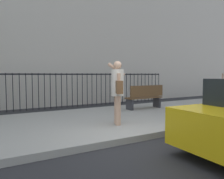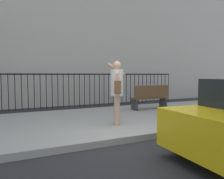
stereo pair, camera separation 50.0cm
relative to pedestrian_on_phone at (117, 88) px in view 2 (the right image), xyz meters
The scene contains 5 objects.
ground_plane 1.68m from the pedestrian_on_phone, 100.68° to the right, with size 60.00×60.00×0.00m, color #28282B.
sidewalk 1.51m from the pedestrian_on_phone, 102.54° to the left, with size 28.00×4.40×0.15m, color #9E9B93.
iron_fence 4.72m from the pedestrian_on_phone, 92.73° to the left, with size 12.03×0.04×1.60m.
pedestrian_on_phone is the anchor object (origin of this frame).
street_bench 3.11m from the pedestrian_on_phone, 36.96° to the left, with size 1.60×0.45×0.95m.
Camera 2 is at (-2.53, -4.19, 1.53)m, focal length 35.44 mm.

